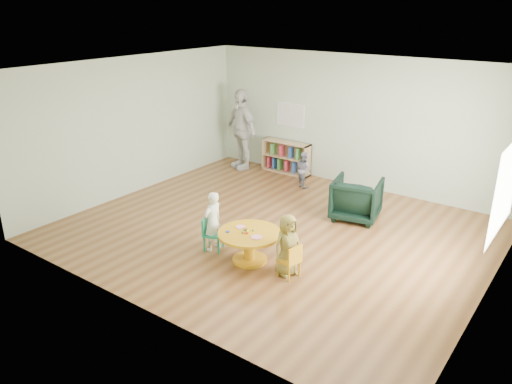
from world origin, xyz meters
TOP-DOWN VIEW (x-y plane):
  - room at (0.01, 0.00)m, footprint 7.10×7.00m
  - activity_table at (0.30, -1.13)m, footprint 0.98×0.98m
  - kid_chair_left at (-0.44, -1.18)m, footprint 0.39×0.39m
  - kid_chair_right at (1.08, -1.17)m, footprint 0.33×0.33m
  - bookshelf at (-1.61, 2.86)m, footprint 1.20×0.30m
  - alphabet_poster at (-1.60, 2.98)m, footprint 0.74×0.01m
  - armchair at (0.91, 1.34)m, footprint 0.99×1.01m
  - child_left at (-0.41, -1.16)m, footprint 0.26×0.38m
  - child_right at (0.98, -1.12)m, footprint 0.44×0.54m
  - toddler at (-0.76, 2.24)m, footprint 0.47×0.44m
  - adult_caretaker at (-2.66, 2.50)m, footprint 1.21×0.84m

SIDE VIEW (x-z plane):
  - kid_chair_right at x=1.08m, z-range 0.02..0.54m
  - kid_chair_left at x=-0.44m, z-range 0.02..0.58m
  - activity_table at x=0.30m, z-range 0.07..0.61m
  - bookshelf at x=-1.61m, z-range -0.01..0.74m
  - armchair at x=0.91m, z-range 0.00..0.78m
  - toddler at x=-0.76m, z-range 0.00..0.78m
  - child_right at x=0.98m, z-range 0.00..0.95m
  - child_left at x=-0.41m, z-range 0.00..0.99m
  - adult_caretaker at x=-2.66m, z-range 0.00..1.91m
  - alphabet_poster at x=-1.60m, z-range 1.08..1.62m
  - room at x=0.01m, z-range 0.49..3.29m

